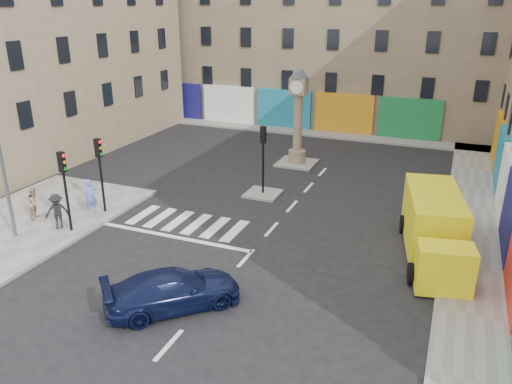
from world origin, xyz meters
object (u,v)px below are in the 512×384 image
Objects in this scene: pedestrian_tan at (35,203)px; traffic_light_island at (263,149)px; pedestrian_blue at (91,197)px; traffic_light_left_near at (64,179)px; navy_sedan at (173,290)px; clock_pillar at (298,110)px; pedestrian_dark at (57,211)px; yellow_van at (434,227)px; traffic_light_left_far at (100,163)px.

traffic_light_island is at bearing -65.72° from pedestrian_tan.
traffic_light_island is 2.39× the size of pedestrian_tan.
pedestrian_tan is at bearing 153.02° from pedestrian_blue.
navy_sedan is at bearing -24.37° from traffic_light_left_near.
clock_pillar is 3.66× the size of pedestrian_dark.
traffic_light_island reaches higher than pedestrian_tan.
traffic_light_left_near is at bearing -32.04° from pedestrian_dark.
traffic_light_island is 6.07m from clock_pillar.
clock_pillar is 3.95× the size of pedestrian_tan.
pedestrian_dark is at bearing -176.09° from yellow_van.
traffic_light_island reaches higher than navy_sedan.
pedestrian_dark reaches higher than navy_sedan.
traffic_light_left_far is 1.00× the size of traffic_light_island.
pedestrian_tan is at bearing 24.14° from navy_sedan.
traffic_light_left_far is 0.53× the size of yellow_van.
navy_sedan is 2.79× the size of pedestrian_dark.
pedestrian_dark is (-6.96, -7.83, -1.61)m from traffic_light_island.
traffic_light_left_near is 2.40m from traffic_light_left_far.
yellow_van is (15.31, 1.70, -1.40)m from traffic_light_left_far.
navy_sedan is (1.08, -11.14, -1.92)m from traffic_light_island.
clock_pillar reaches higher than traffic_light_island.
pedestrian_blue is at bearing 177.18° from yellow_van.
pedestrian_blue is at bearing 101.60° from traffic_light_left_near.
traffic_light_left_far is (0.00, 2.40, 0.00)m from traffic_light_left_near.
traffic_light_left_near reaches higher than traffic_light_island.
clock_pillar reaches higher than pedestrian_tan.
clock_pillar reaches higher than navy_sedan.
clock_pillar is 0.87× the size of yellow_van.
traffic_light_island is 10.60m from pedestrian_dark.
pedestrian_tan is (-8.79, -7.32, -1.67)m from traffic_light_island.
navy_sedan is 3.00× the size of pedestrian_tan.
traffic_light_island is 0.80× the size of navy_sedan.
traffic_light_left_near reaches higher than pedestrian_tan.
traffic_light_left_far is 2.39× the size of pedestrian_tan.
pedestrian_blue is (-0.40, -0.45, -1.60)m from traffic_light_left_far.
traffic_light_island is at bearing 51.07° from traffic_light_left_near.
yellow_van is 15.86m from pedestrian_blue.
traffic_light_left_far is at bearing -118.94° from clock_pillar.
yellow_van is at bearing -47.09° from clock_pillar.
traffic_light_left_near is at bearing -128.93° from traffic_light_island.
yellow_van is 4.06× the size of pedestrian_blue.
clock_pillar is at bearing 28.29° from pedestrian_dark.
traffic_light_left_far reaches higher than navy_sedan.
pedestrian_tan reaches higher than navy_sedan.
clock_pillar is at bearing 65.45° from traffic_light_left_near.
pedestrian_blue is at bearing 47.69° from pedestrian_dark.
pedestrian_tan is at bearing -142.39° from traffic_light_left_far.
traffic_light_left_far is at bearing -139.40° from traffic_light_island.
pedestrian_tan is (-17.80, -3.62, -0.30)m from yellow_van.
traffic_light_left_near reaches higher than pedestrian_dark.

